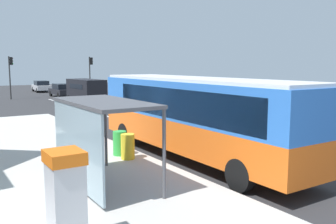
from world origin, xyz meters
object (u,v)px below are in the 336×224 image
recycling_bin_yellow (128,146)px  traffic_light_far_side (10,71)px  ticket_machine (66,199)px  recycling_bin_green (120,143)px  sedan_far (62,90)px  sedan_near (41,86)px  bus (194,113)px  traffic_light_near_side (91,70)px  bus_shelter (94,122)px  white_van (86,89)px

recycling_bin_yellow → traffic_light_far_side: traffic_light_far_side is taller
ticket_machine → recycling_bin_green: ticket_machine is taller
sedan_far → recycling_bin_green: bearing=-102.7°
sedan_near → sedan_far: 9.19m
sedan_far → recycling_bin_green: size_ratio=4.66×
bus → sedan_near: 39.88m
sedan_near → recycling_bin_yellow: sedan_near is taller
recycling_bin_green → traffic_light_near_side: 29.79m
sedan_near → bus_shelter: bus_shelter is taller
ticket_machine → recycling_bin_green: size_ratio=2.04×
white_van → recycling_bin_yellow: 22.46m
bus → white_van: bearing=80.1°
bus → white_van: bus is taller
bus_shelter → sedan_far: bearing=74.7°
bus_shelter → bus: bearing=17.3°
sedan_far → ticket_machine: 36.60m
bus → recycling_bin_green: 3.16m
bus → traffic_light_far_side: size_ratio=2.41×
bus → ticket_machine: (-6.53, -4.58, -0.67)m
sedan_near → traffic_light_near_side: 10.80m
sedan_near → ticket_machine: size_ratio=2.31×
traffic_light_near_side → recycling_bin_green: bearing=-109.1°
sedan_near → sedan_far: same height
bus → sedan_near: size_ratio=2.46×
bus → ticket_machine: 8.00m
recycling_bin_green → ticket_machine: bearing=-123.4°
sedan_near → sedan_far: size_ratio=1.01×
traffic_light_near_side → bus: bearing=-103.7°
traffic_light_near_side → traffic_light_far_side: traffic_light_near_side is taller
ticket_machine → sedan_far: bearing=73.3°
ticket_machine → recycling_bin_yellow: ticket_machine is taller
sedan_near → recycling_bin_yellow: size_ratio=4.72×
sedan_near → traffic_light_far_side: bearing=-120.2°
bus → white_van: size_ratio=2.09×
bus → sedan_near: bearing=84.2°
sedan_far → bus_shelter: (-8.71, -31.93, 1.31)m
white_van → recycling_bin_yellow: white_van is taller
white_van → bus: bearing=-99.9°
sedan_near → sedan_far: bearing=-90.0°
bus → ticket_machine: bus is taller
traffic_light_near_side → traffic_light_far_side: 8.64m
white_van → recycling_bin_green: white_van is taller
sedan_near → sedan_far: (0.00, -9.19, 0.00)m
sedan_far → recycling_bin_green: sedan_far is taller
sedan_near → ticket_machine: bearing=-103.4°
white_van → bus_shelter: 25.34m
sedan_far → traffic_light_near_side: 4.03m
sedan_far → bus: bearing=-97.5°
white_van → recycling_bin_green: 21.79m
ticket_machine → recycling_bin_green: 7.35m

